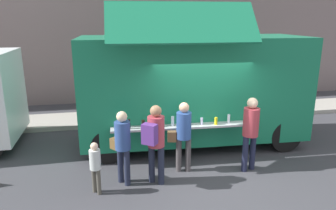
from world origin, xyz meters
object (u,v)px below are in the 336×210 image
customer_mid_with_backpack (155,137)px  trash_bin (285,101)px  child_near_queue (95,163)px  food_truck_main (193,87)px  customer_extra_browsing (251,128)px  customer_front_ordering (183,131)px  customer_rear_waiting (122,141)px

customer_mid_with_backpack → trash_bin: bearing=-15.1°
customer_mid_with_backpack → child_near_queue: size_ratio=1.58×
food_truck_main → customer_extra_browsing: (0.86, -1.95, -0.60)m
customer_front_ordering → trash_bin: bearing=-41.9°
customer_mid_with_backpack → child_near_queue: customer_mid_with_backpack is taller
customer_rear_waiting → customer_extra_browsing: bearing=-36.3°
child_near_queue → customer_rear_waiting: bearing=-12.5°
customer_extra_browsing → child_near_queue: size_ratio=1.59×
trash_bin → customer_extra_browsing: bearing=-129.5°
food_truck_main → customer_front_ordering: 1.94m
customer_front_ordering → customer_extra_browsing: bearing=-89.8°
food_truck_main → child_near_queue: size_ratio=5.51×
trash_bin → customer_front_ordering: (-5.08, -4.00, 0.57)m
child_near_queue → trash_bin: bearing=-7.5°
customer_rear_waiting → customer_front_ordering: bearing=-25.0°
trash_bin → customer_extra_browsing: (-3.52, -4.27, 0.63)m
customer_extra_browsing → child_near_queue: (-3.57, -0.36, -0.40)m
customer_front_ordering → customer_mid_with_backpack: (-0.73, -0.47, 0.09)m
customer_mid_with_backpack → child_near_queue: bearing=134.3°
customer_front_ordering → customer_rear_waiting: customer_front_ordering is taller
customer_rear_waiting → food_truck_main: bearing=5.8°
customer_extra_browsing → trash_bin: bearing=-56.7°
child_near_queue → food_truck_main: bearing=-0.3°
trash_bin → customer_rear_waiting: bearing=-146.4°
trash_bin → child_near_queue: bearing=-146.9°
customer_front_ordering → child_near_queue: bearing=117.0°
food_truck_main → customer_rear_waiting: 3.00m
customer_mid_with_backpack → customer_extra_browsing: customer_extra_browsing is taller
trash_bin → child_near_queue: size_ratio=0.78×
customer_front_ordering → customer_mid_with_backpack: size_ratio=0.95×
customer_front_ordering → customer_extra_browsing: (1.56, -0.26, 0.07)m
trash_bin → customer_extra_browsing: customer_extra_browsing is taller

